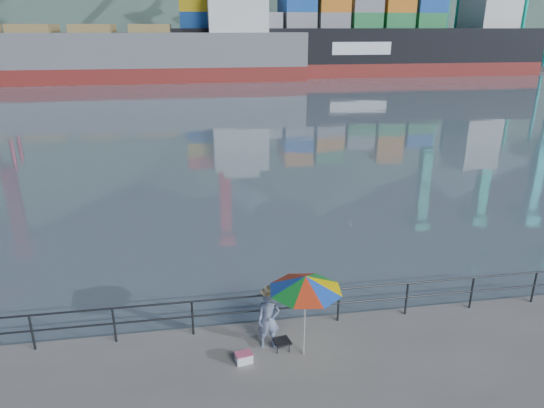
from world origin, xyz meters
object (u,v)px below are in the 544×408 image
Objects in this scene: bulk_carrier at (131,53)px; fisherman at (268,320)px; container_ship at (361,39)px; beach_umbrella at (306,283)px; cooler_bag at (244,358)px.

fisherman is at bearing -81.61° from bulk_carrier.
bulk_carrier is 0.87× the size of container_ship.
beach_umbrella is at bearing -81.02° from bulk_carrier.
fisherman is 1.56m from beach_umbrella.
container_ship is at bearing 70.12° from beach_umbrella.
container_ship reaches higher than cooler_bag.
fisherman is 1.11m from cooler_bag.
fisherman is at bearing 149.42° from beach_umbrella.
container_ship is (28.09, 74.93, 5.00)m from fisherman.
beach_umbrella is 2.44m from cooler_bag.
beach_umbrella reaches higher than fisherman.
fisherman reaches higher than cooler_bag.
beach_umbrella is at bearing -8.32° from cooler_bag.
fisherman is 71.60m from bulk_carrier.
fisherman is at bearing 27.37° from cooler_bag.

